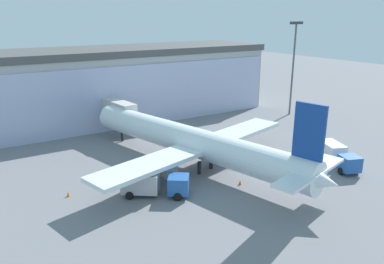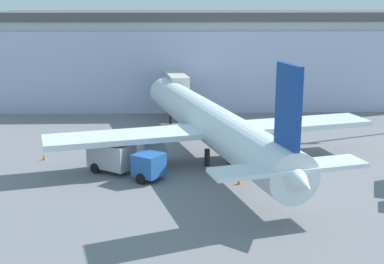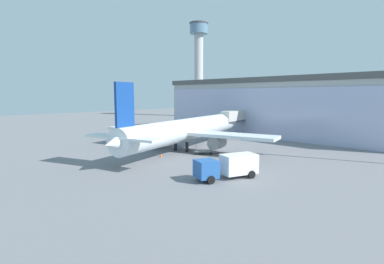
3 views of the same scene
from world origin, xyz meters
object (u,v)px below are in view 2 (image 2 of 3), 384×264
baggage_cart (264,157)px  safety_cone_wingtip (44,157)px  catering_truck (123,159)px  jet_bridge (174,82)px  airplane (211,124)px  safety_cone_nose (239,181)px

baggage_cart → safety_cone_wingtip: baggage_cart is taller
catering_truck → jet_bridge: bearing=114.7°
jet_bridge → catering_truck: bearing=161.1°
jet_bridge → airplane: (2.96, -19.28, -1.07)m
catering_truck → safety_cone_nose: catering_truck is taller
safety_cone_nose → airplane: bearing=102.0°
safety_cone_nose → catering_truck: bearing=161.9°
airplane → baggage_cart: size_ratio=12.34×
jet_bridge → safety_cone_wingtip: jet_bridge is taller
airplane → safety_cone_nose: bearing=178.6°
jet_bridge → baggage_cart: (7.80, -20.74, -3.97)m
baggage_cart → safety_cone_nose: bearing=-162.3°
jet_bridge → safety_cone_wingtip: bearing=138.6°
jet_bridge → airplane: size_ratio=0.30×
catering_truck → baggage_cart: (13.03, 2.87, -0.97)m
jet_bridge → safety_cone_wingtip: (-13.10, -18.73, -4.20)m
airplane → safety_cone_wingtip: size_ratio=70.07×
jet_bridge → catering_truck: jet_bridge is taller
safety_cone_wingtip → safety_cone_nose: bearing=-24.6°
catering_truck → safety_cone_nose: (9.77, -3.20, -1.19)m
safety_cone_nose → baggage_cart: bearing=61.8°
airplane → catering_truck: size_ratio=5.39×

